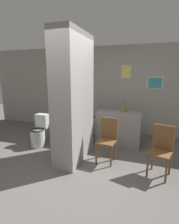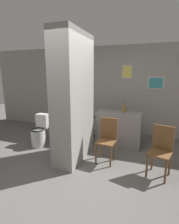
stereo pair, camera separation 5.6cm
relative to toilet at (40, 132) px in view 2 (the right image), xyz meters
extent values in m
plane|color=#5B5956|center=(1.21, -0.93, -0.33)|extent=(14.00, 14.00, 0.00)
cube|color=gray|center=(1.21, 1.70, 0.97)|extent=(8.00, 0.06, 2.60)
cube|color=beige|center=(-0.39, 1.66, 1.37)|extent=(0.36, 0.02, 0.48)
cube|color=#B24C8C|center=(-0.39, 1.64, 1.37)|extent=(0.30, 0.01, 0.39)
cube|color=beige|center=(2.71, 1.66, 1.22)|extent=(0.44, 0.02, 0.34)
cube|color=teal|center=(2.71, 1.64, 1.22)|extent=(0.36, 0.01, 0.28)
cube|color=beige|center=(1.91, 1.66, 1.52)|extent=(0.28, 0.02, 0.38)
cube|color=#E0CC4C|center=(1.91, 1.64, 1.52)|extent=(0.23, 0.01, 0.31)
cube|color=gray|center=(1.12, -0.31, 0.97)|extent=(0.44, 1.24, 2.60)
cylinder|color=#593319|center=(0.89, -0.56, 1.22)|extent=(0.03, 0.40, 0.40)
cylinder|color=red|center=(0.87, -0.56, 1.22)|extent=(0.01, 0.07, 0.07)
cube|color=gray|center=(1.89, 0.68, 0.10)|extent=(1.10, 0.44, 0.87)
cylinder|color=silver|center=(0.00, -0.07, -0.13)|extent=(0.36, 0.36, 0.42)
torus|color=black|center=(0.00, -0.07, 0.09)|extent=(0.35, 0.35, 0.04)
cube|color=silver|center=(0.00, 0.17, 0.26)|extent=(0.32, 0.20, 0.36)
cylinder|color=brown|center=(1.65, -0.43, -0.13)|extent=(0.04, 0.04, 0.42)
cylinder|color=brown|center=(1.96, -0.45, -0.13)|extent=(0.04, 0.04, 0.42)
cylinder|color=brown|center=(1.67, -0.12, -0.13)|extent=(0.04, 0.04, 0.42)
cylinder|color=brown|center=(1.98, -0.14, -0.13)|extent=(0.04, 0.04, 0.42)
cube|color=brown|center=(1.81, -0.29, 0.10)|extent=(0.39, 0.39, 0.04)
cube|color=brown|center=(1.83, -0.12, 0.35)|extent=(0.37, 0.06, 0.45)
cylinder|color=brown|center=(2.64, -0.59, -0.13)|extent=(0.04, 0.04, 0.42)
cylinder|color=brown|center=(2.94, -0.67, -0.13)|extent=(0.04, 0.04, 0.42)
cylinder|color=brown|center=(2.72, -0.29, -0.13)|extent=(0.04, 0.04, 0.42)
cylinder|color=brown|center=(3.02, -0.37, -0.13)|extent=(0.04, 0.04, 0.42)
cube|color=brown|center=(2.83, -0.48, 0.10)|extent=(0.45, 0.45, 0.04)
cube|color=brown|center=(2.88, -0.32, 0.35)|extent=(0.36, 0.13, 0.45)
torus|color=black|center=(0.01, 0.99, -0.01)|extent=(0.65, 0.04, 0.65)
torus|color=black|center=(1.04, 0.99, -0.01)|extent=(0.65, 0.04, 0.65)
cylinder|color=#266633|center=(0.52, 0.99, 0.16)|extent=(0.95, 0.04, 0.04)
cylinder|color=#266633|center=(0.27, 0.99, 0.16)|extent=(0.03, 0.03, 0.34)
cylinder|color=#266633|center=(0.99, 0.99, 0.16)|extent=(0.03, 0.03, 0.31)
cube|color=black|center=(0.27, 0.99, 0.35)|extent=(0.16, 0.06, 0.04)
cylinder|color=#262626|center=(0.99, 0.99, 0.32)|extent=(0.03, 0.42, 0.03)
cylinder|color=olive|center=(2.01, 0.69, 0.61)|extent=(0.08, 0.08, 0.16)
cylinder|color=olive|center=(2.01, 0.69, 0.73)|extent=(0.03, 0.03, 0.07)
sphere|color=#333333|center=(2.01, 0.69, 0.77)|extent=(0.03, 0.03, 0.03)
camera|label=1|loc=(2.58, -3.57, 1.48)|focal=28.00mm
camera|label=2|loc=(2.63, -3.55, 1.48)|focal=28.00mm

